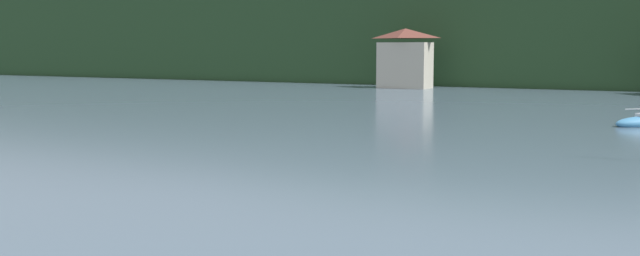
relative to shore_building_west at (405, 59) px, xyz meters
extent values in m
cube|color=#264223|center=(23.27, 33.31, 4.06)|extent=(352.00, 54.20, 15.59)
ellipsoid|color=#2D4C28|center=(-16.05, 46.86, 1.72)|extent=(246.40, 37.94, 41.17)
cube|color=#BCB29E|center=(0.00, 0.00, -0.78)|extent=(6.50, 3.59, 5.90)
pyramid|color=brown|center=(0.00, 0.00, 3.33)|extent=(6.83, 3.77, 1.26)
cylinder|color=#ADADB2|center=(30.36, -35.56, -2.59)|extent=(1.21, 1.16, 0.05)
camera|label=1|loc=(34.19, -85.41, 1.26)|focal=39.49mm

